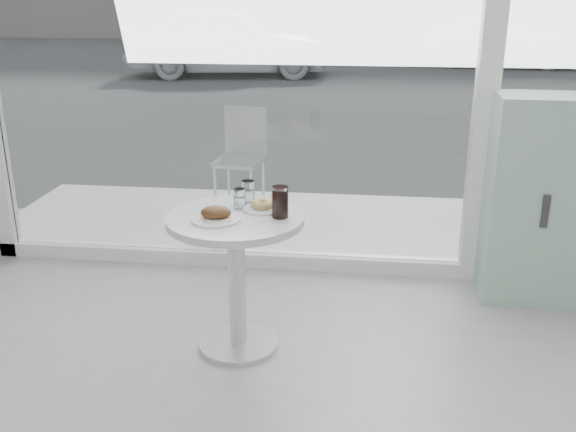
# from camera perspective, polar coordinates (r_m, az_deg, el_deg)

# --- Properties ---
(storefront) EXTENTS (5.00, 0.14, 3.00)m
(storefront) POSITION_cam_1_polar(r_m,az_deg,el_deg) (4.17, 6.16, 17.21)
(storefront) COLOR white
(storefront) RESTS_ON ground
(main_table) EXTENTS (0.72, 0.72, 0.77)m
(main_table) POSITION_cam_1_polar(r_m,az_deg,el_deg) (3.40, -4.63, -3.43)
(main_table) COLOR silver
(main_table) RESTS_ON ground
(patio_deck) EXTENTS (5.60, 1.60, 0.05)m
(patio_deck) POSITION_cam_1_polar(r_m,az_deg,el_deg) (5.30, 4.86, -0.93)
(patio_deck) COLOR silver
(patio_deck) RESTS_ON ground
(street) EXTENTS (40.00, 24.00, 0.00)m
(street) POSITION_cam_1_polar(r_m,az_deg,el_deg) (17.27, 6.50, 13.24)
(street) COLOR #3A3A3A
(street) RESTS_ON ground
(mint_cabinet) EXTENTS (0.61, 0.42, 1.29)m
(mint_cabinet) POSITION_cam_1_polar(r_m,az_deg,el_deg) (4.24, 21.23, 1.32)
(mint_cabinet) COLOR #99C3AE
(mint_cabinet) RESTS_ON ground
(patio_chair) EXTENTS (0.43, 0.43, 0.88)m
(patio_chair) POSITION_cam_1_polar(r_m,az_deg,el_deg) (5.53, -4.14, 5.64)
(patio_chair) COLOR silver
(patio_chair) RESTS_ON patio_deck
(car_white) EXTENTS (4.70, 2.45, 1.53)m
(car_white) POSITION_cam_1_polar(r_m,az_deg,el_deg) (14.92, -5.37, 15.24)
(car_white) COLOR white
(car_white) RESTS_ON street
(car_silver) EXTENTS (3.97, 1.69, 1.27)m
(car_silver) POSITION_cam_1_polar(r_m,az_deg,el_deg) (17.43, 18.27, 14.58)
(car_silver) COLOR #A9ACB1
(car_silver) RESTS_ON street
(plate_fritter) EXTENTS (0.26, 0.26, 0.07)m
(plate_fritter) POSITION_cam_1_polar(r_m,az_deg,el_deg) (3.26, -6.35, 0.11)
(plate_fritter) COLOR white
(plate_fritter) RESTS_ON main_table
(plate_donut) EXTENTS (0.20, 0.20, 0.05)m
(plate_donut) POSITION_cam_1_polar(r_m,az_deg,el_deg) (3.39, -2.32, 0.85)
(plate_donut) COLOR white
(plate_donut) RESTS_ON main_table
(water_tumbler_a) EXTENTS (0.07, 0.07, 0.11)m
(water_tumbler_a) POSITION_cam_1_polar(r_m,az_deg,el_deg) (3.42, -4.31, 1.49)
(water_tumbler_a) COLOR white
(water_tumbler_a) RESTS_ON main_table
(water_tumbler_b) EXTENTS (0.07, 0.07, 0.12)m
(water_tumbler_b) POSITION_cam_1_polar(r_m,az_deg,el_deg) (3.52, -3.58, 2.11)
(water_tumbler_b) COLOR white
(water_tumbler_b) RESTS_ON main_table
(cola_glass) EXTENTS (0.09, 0.09, 0.16)m
(cola_glass) POSITION_cam_1_polar(r_m,az_deg,el_deg) (3.26, -0.71, 1.20)
(cola_glass) COLOR white
(cola_glass) RESTS_ON main_table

